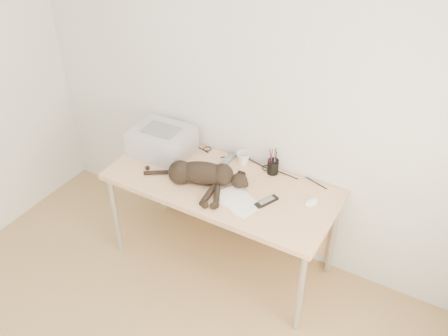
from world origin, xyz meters
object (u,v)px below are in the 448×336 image
Objects in this scene: pen_cup at (273,166)px; mug at (243,158)px; mouse at (311,201)px; cat at (199,174)px; printer at (162,141)px; desk at (227,191)px.

mug is at bearing -178.98° from pen_cup.
mug is at bearing -175.21° from mouse.
cat reaches higher than mouse.
desk is at bearing -3.00° from printer.
pen_cup is 1.84× the size of mouse.
printer is 2.15× the size of pen_cup.
pen_cup is (0.26, 0.20, 0.19)m from desk.
mouse is at bearing -0.41° from printer.
cat is at bearing -23.14° from printer.
desk is 0.64m from mouse.
pen_cup is at bearing 37.69° from desk.
pen_cup reaches higher than desk.
printer is 0.84m from pen_cup.
printer is at bearing 137.15° from cat.
printer is at bearing -164.53° from mug.
pen_cup is (0.23, 0.00, 0.01)m from mug.
mug is 0.62m from mouse.
printer is (-0.57, 0.03, 0.23)m from desk.
mug is at bearing 83.52° from desk.
desk is 7.89× the size of pen_cup.
pen_cup is (0.83, 0.17, -0.04)m from printer.
mug is 0.90× the size of mouse.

